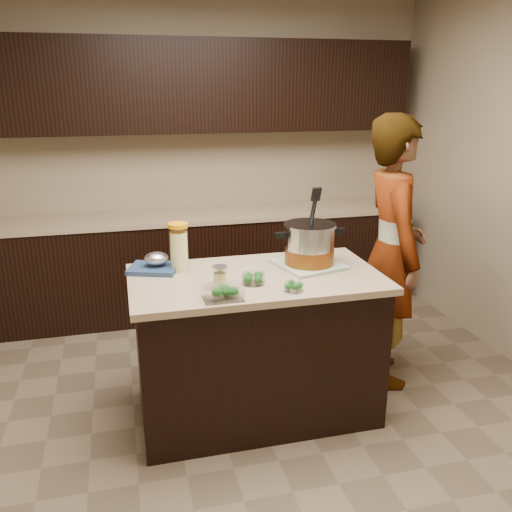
{
  "coord_description": "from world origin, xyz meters",
  "views": [
    {
      "loc": [
        -0.73,
        -2.88,
        1.96
      ],
      "look_at": [
        0.0,
        0.0,
        1.02
      ],
      "focal_mm": 38.0,
      "sensor_mm": 36.0,
      "label": 1
    }
  ],
  "objects_px": {
    "person": "(392,253)",
    "lemonade_pitcher": "(179,249)",
    "stock_pot": "(310,247)",
    "island": "(256,345)"
  },
  "relations": [
    {
      "from": "island",
      "to": "lemonade_pitcher",
      "type": "distance_m",
      "value": 0.74
    },
    {
      "from": "stock_pot",
      "to": "lemonade_pitcher",
      "type": "relative_size",
      "value": 1.58
    },
    {
      "from": "lemonade_pitcher",
      "to": "person",
      "type": "distance_m",
      "value": 1.4
    },
    {
      "from": "island",
      "to": "person",
      "type": "bearing_deg",
      "value": 12.27
    },
    {
      "from": "person",
      "to": "stock_pot",
      "type": "bearing_deg",
      "value": 111.61
    },
    {
      "from": "island",
      "to": "stock_pot",
      "type": "xyz_separation_m",
      "value": [
        0.36,
        0.09,
        0.57
      ]
    },
    {
      "from": "person",
      "to": "lemonade_pitcher",
      "type": "bearing_deg",
      "value": 100.55
    },
    {
      "from": "island",
      "to": "stock_pot",
      "type": "bearing_deg",
      "value": 13.97
    },
    {
      "from": "island",
      "to": "stock_pot",
      "type": "height_order",
      "value": "stock_pot"
    },
    {
      "from": "island",
      "to": "person",
      "type": "height_order",
      "value": "person"
    }
  ]
}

